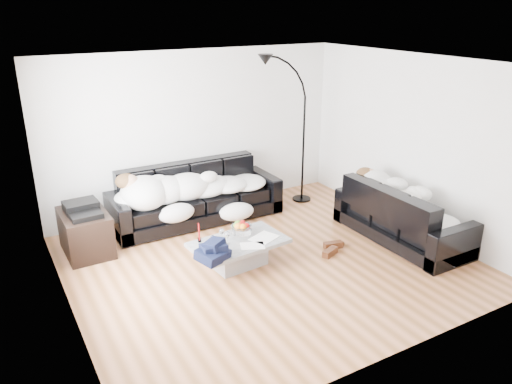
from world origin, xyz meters
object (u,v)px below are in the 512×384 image
sofa_back (196,194)px  candle_left (199,233)px  sleeper_back (197,182)px  stereo (82,208)px  wine_glass_a (222,235)px  av_cabinet (86,232)px  sleeper_right (404,199)px  shoes (332,248)px  coffee_table (239,253)px  wine_glass_c (227,238)px  fruit_bowl (241,227)px  floor_lamp (304,138)px  sofa_right (402,213)px  candle_right (199,232)px  wine_glass_b (213,241)px

sofa_back → candle_left: 1.54m
sleeper_back → stereo: bearing=-172.8°
sofa_back → wine_glass_a: (-0.30, -1.55, 0.00)m
wine_glass_a → stereo: bearing=139.1°
sofa_back → wine_glass_a: size_ratio=15.76×
wine_glass_a → av_cabinet: av_cabinet is taller
sleeper_right → shoes: bearing=81.3°
coffee_table → candle_left: (-0.45, 0.23, 0.30)m
shoes → wine_glass_c: bearing=158.6°
fruit_bowl → coffee_table: bearing=-126.4°
candle_left → wine_glass_a: bearing=-23.0°
sleeper_right → floor_lamp: floor_lamp is taller
sleeper_right → sleeper_back: bearing=48.0°
sofa_right → shoes: (-1.12, 0.17, -0.36)m
sleeper_right → floor_lamp: size_ratio=0.79×
fruit_bowl → wine_glass_c: (-0.31, -0.20, 0.00)m
wine_glass_a → wine_glass_c: size_ratio=0.97×
stereo → candle_left: bearing=-47.0°
sofa_right → shoes: bearing=81.3°
sofa_right → shoes: 1.19m
wine_glass_c → av_cabinet: 2.04m
wine_glass_a → candle_left: bearing=157.0°
wine_glass_a → shoes: bearing=-15.6°
shoes → coffee_table: bearing=157.2°
coffee_table → candle_right: 0.60m
wine_glass_b → wine_glass_a: bearing=29.1°
sofa_right → wine_glass_b: bearing=80.0°
sleeper_right → av_cabinet: 4.49m
shoes → av_cabinet: size_ratio=0.53×
sofa_back → candle_right: sofa_back is taller
coffee_table → wine_glass_a: (-0.19, 0.11, 0.26)m
wine_glass_a → candle_right: candle_right is taller
candle_right → stereo: size_ratio=0.51×
sleeper_right → candle_left: size_ratio=7.28×
coffee_table → wine_glass_b: size_ratio=7.68×
wine_glass_a → floor_lamp: (2.25, 1.43, 0.67)m
sofa_right → candle_left: sofa_right is taller
coffee_table → wine_glass_c: (-0.16, -0.00, 0.27)m
candle_left → floor_lamp: (2.52, 1.32, 0.63)m
sofa_back → candle_left: bearing=-111.6°
candle_left → candle_right: size_ratio=1.06×
av_cabinet → sofa_back: bearing=8.0°
wine_glass_a → sleeper_back: bearing=78.7°
sleeper_back → wine_glass_b: bearing=-106.6°
fruit_bowl → candle_left: bearing=177.6°
wine_glass_c → shoes: bearing=-11.5°
fruit_bowl → wine_glass_c: 0.37m
wine_glass_c → candle_right: (-0.27, 0.30, 0.03)m
wine_glass_c → sleeper_right: bearing=-10.3°
candle_left → floor_lamp: bearing=27.6°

